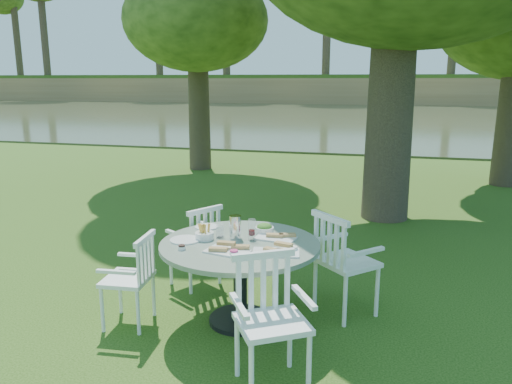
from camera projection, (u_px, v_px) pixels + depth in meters
ground at (252, 267)px, 5.75m from camera, size 140.00×140.00×0.00m
table at (240, 258)px, 4.34m from camera, size 1.39×1.39×0.74m
chair_ne at (339, 257)px, 4.48m from camera, size 0.66×0.66×0.96m
chair_nw at (199, 240)px, 5.12m from camera, size 0.57×0.58×0.86m
chair_sw at (136, 273)px, 4.32m from camera, size 0.42×0.45×0.82m
chair_se at (268, 309)px, 3.51m from camera, size 0.63×0.62×0.93m
tableware at (237, 236)px, 4.36m from camera, size 1.18×0.86×0.21m
river at (363, 119)px, 27.41m from camera, size 100.00×28.00×0.12m
far_bank at (382, 18)px, 42.81m from camera, size 100.00×18.00×15.20m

